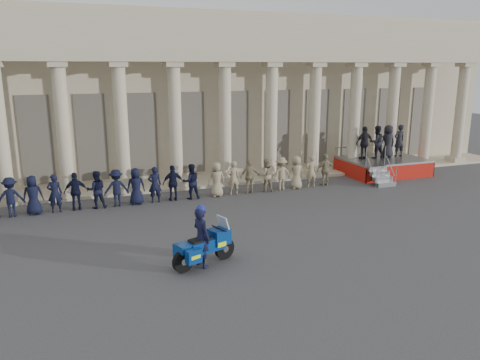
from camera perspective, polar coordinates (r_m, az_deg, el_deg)
name	(u,v)px	position (r m, az deg, el deg)	size (l,w,h in m)	color
ground	(262,237)	(17.19, 2.75, -7.02)	(90.00, 90.00, 0.00)	#39393B
building	(171,92)	(30.22, -8.44, 10.60)	(40.00, 12.50, 9.00)	tan
officer_rank	(122,187)	(21.43, -14.21, -0.89)	(20.86, 0.63, 1.67)	black
reviewing_stand	(382,149)	(27.99, 16.87, 3.59)	(4.56, 4.30, 2.80)	gray
motorcycle	(205,246)	(14.72, -4.31, -8.02)	(2.21, 1.27, 1.47)	black
rider	(201,236)	(14.53, -4.73, -6.85)	(0.66, 0.81, 2.00)	black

